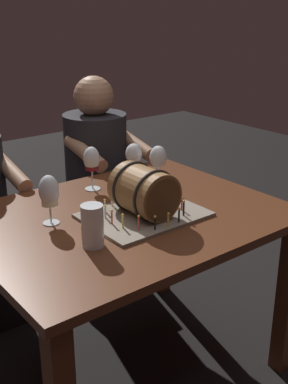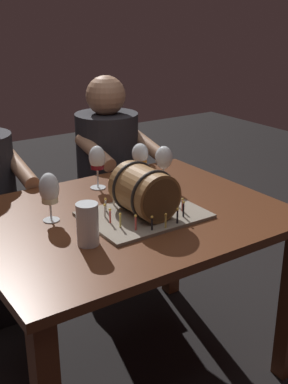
{
  "view_description": "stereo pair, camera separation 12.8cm",
  "coord_description": "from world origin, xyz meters",
  "views": [
    {
      "loc": [
        -1.05,
        -1.44,
        1.51
      ],
      "look_at": [
        0.04,
        -0.07,
        0.85
      ],
      "focal_mm": 46.48,
      "sensor_mm": 36.0,
      "label": 1
    },
    {
      "loc": [
        -0.94,
        -1.52,
        1.51
      ],
      "look_at": [
        0.04,
        -0.07,
        0.85
      ],
      "focal_mm": 46.48,
      "sensor_mm": 36.0,
      "label": 2
    }
  ],
  "objects": [
    {
      "name": "wine_glass_red",
      "position": [
        0.04,
        0.31,
        0.88
      ],
      "size": [
        0.07,
        0.07,
        0.19
      ],
      "color": "white",
      "rests_on": "dining_table"
    },
    {
      "name": "dining_table",
      "position": [
        0.0,
        0.0,
        0.63
      ],
      "size": [
        1.19,
        0.93,
        0.75
      ],
      "color": "#562D19",
      "rests_on": "ground"
    },
    {
      "name": "beer_pint",
      "position": [
        -0.25,
        -0.16,
        0.81
      ],
      "size": [
        0.08,
        0.08,
        0.15
      ],
      "color": "white",
      "rests_on": "dining_table"
    },
    {
      "name": "wine_glass_empty",
      "position": [
        0.29,
        0.16,
        0.88
      ],
      "size": [
        0.08,
        0.08,
        0.19
      ],
      "color": "white",
      "rests_on": "dining_table"
    },
    {
      "name": "ground_plane",
      "position": [
        0.0,
        0.0,
        0.0
      ],
      "size": [
        8.0,
        8.0,
        0.0
      ],
      "primitive_type": "plane",
      "color": "black"
    },
    {
      "name": "wine_glass_amber",
      "position": [
        0.24,
        0.27,
        0.87
      ],
      "size": [
        0.07,
        0.07,
        0.18
      ],
      "color": "white",
      "rests_on": "dining_table"
    },
    {
      "name": "barrel_cake",
      "position": [
        0.04,
        -0.07,
        0.83
      ],
      "size": [
        0.44,
        0.33,
        0.2
      ],
      "color": "gray",
      "rests_on": "dining_table"
    },
    {
      "name": "person_seated_right",
      "position": [
        0.35,
        0.74,
        0.54
      ],
      "size": [
        0.38,
        0.46,
        1.17
      ],
      "color": "black",
      "rests_on": "ground"
    },
    {
      "name": "wine_glass_white",
      "position": [
        -0.27,
        0.1,
        0.87
      ],
      "size": [
        0.07,
        0.07,
        0.19
      ],
      "color": "white",
      "rests_on": "dining_table"
    }
  ]
}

